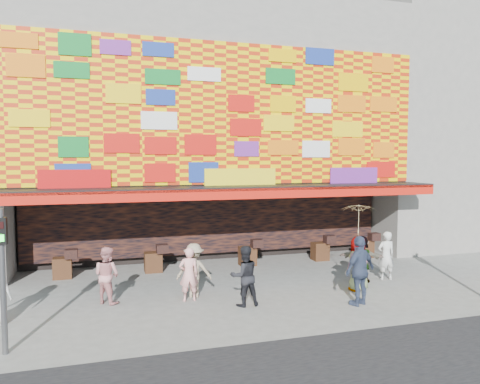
# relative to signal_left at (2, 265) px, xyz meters

# --- Properties ---
(ground) EXTENTS (90.00, 90.00, 0.00)m
(ground) POSITION_rel_signal_left_xyz_m (6.20, 1.50, -1.86)
(ground) COLOR slate
(ground) RESTS_ON ground
(shop_building) EXTENTS (15.20, 9.40, 10.00)m
(shop_building) POSITION_rel_signal_left_xyz_m (6.20, 9.68, 3.37)
(shop_building) COLOR gray
(shop_building) RESTS_ON ground
(neighbor_right) EXTENTS (11.00, 8.00, 12.00)m
(neighbor_right) POSITION_rel_signal_left_xyz_m (19.20, 9.50, 4.14)
(neighbor_right) COLOR gray
(neighbor_right) RESTS_ON ground
(signal_left) EXTENTS (0.22, 0.20, 3.00)m
(signal_left) POSITION_rel_signal_left_xyz_m (0.00, 0.00, 0.00)
(signal_left) COLOR #59595B
(signal_left) RESTS_ON ground
(ped_b) EXTENTS (0.56, 0.37, 1.52)m
(ped_b) POSITION_rel_signal_left_xyz_m (4.28, 2.43, -1.10)
(ped_b) COLOR #F8A4A0
(ped_b) RESTS_ON ground
(ped_c) EXTENTS (0.83, 0.66, 1.65)m
(ped_c) POSITION_rel_signal_left_xyz_m (5.65, 1.57, -1.04)
(ped_c) COLOR black
(ped_c) RESTS_ON ground
(ped_d) EXTENTS (1.12, 0.81, 1.56)m
(ped_d) POSITION_rel_signal_left_xyz_m (4.49, 2.75, -1.08)
(ped_d) COLOR gray
(ped_d) RESTS_ON ground
(ped_e) EXTENTS (1.21, 0.84, 1.91)m
(ped_e) POSITION_rel_signal_left_xyz_m (8.68, 0.72, -0.91)
(ped_e) COLOR #36425F
(ped_e) RESTS_ON ground
(ped_f) EXTENTS (1.45, 1.06, 1.52)m
(ped_f) POSITION_rel_signal_left_xyz_m (10.03, 2.81, -1.10)
(ped_f) COLOR gray
(ped_f) RESTS_ON ground
(ped_g) EXTENTS (0.88, 0.65, 1.64)m
(ped_g) POSITION_rel_signal_left_xyz_m (9.38, 1.96, -1.04)
(ped_g) COLOR gray
(ped_g) RESTS_ON ground
(ped_h) EXTENTS (0.62, 0.43, 1.61)m
(ped_h) POSITION_rel_signal_left_xyz_m (10.94, 2.81, -1.06)
(ped_h) COLOR silver
(ped_h) RESTS_ON ground
(ped_i) EXTENTS (0.97, 0.96, 1.58)m
(ped_i) POSITION_rel_signal_left_xyz_m (2.07, 2.90, -1.07)
(ped_i) COLOR #D98C8D
(ped_i) RESTS_ON ground
(parasol) EXTENTS (1.26, 1.27, 1.90)m
(parasol) POSITION_rel_signal_left_xyz_m (9.38, 1.96, 0.31)
(parasol) COLOR beige
(parasol) RESTS_ON ground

